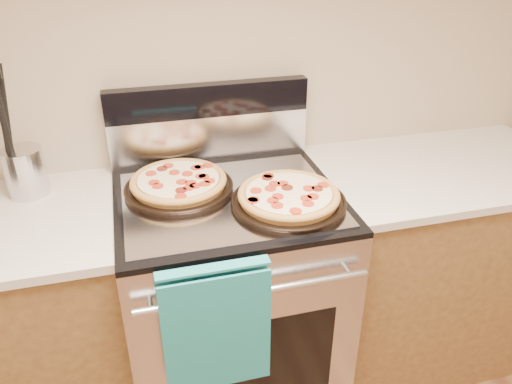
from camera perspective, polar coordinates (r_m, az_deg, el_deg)
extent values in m
plane|color=tan|center=(1.88, -5.98, 16.32)|extent=(4.00, 0.00, 4.00)
cube|color=#B7B7BC|center=(1.98, -2.90, -12.33)|extent=(0.76, 0.68, 0.90)
cube|color=black|center=(1.75, -0.42, -19.35)|extent=(0.56, 0.01, 0.40)
cube|color=black|center=(1.71, -3.28, -0.67)|extent=(0.76, 0.68, 0.02)
cube|color=silver|center=(1.95, -5.27, 6.25)|extent=(0.76, 0.06, 0.18)
cube|color=black|center=(1.89, -5.48, 10.45)|extent=(0.76, 0.06, 0.12)
cylinder|color=silver|center=(1.48, -0.07, -11.38)|extent=(0.70, 0.03, 0.03)
cube|color=gray|center=(1.68, -3.08, -0.77)|extent=(0.70, 0.55, 0.01)
cube|color=brown|center=(2.31, 19.01, -7.70)|extent=(1.00, 0.62, 0.88)
cube|color=beige|center=(2.08, 20.98, 2.47)|extent=(1.02, 0.64, 0.03)
cylinder|color=silver|center=(1.87, -24.84, 2.11)|extent=(0.17, 0.17, 0.17)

